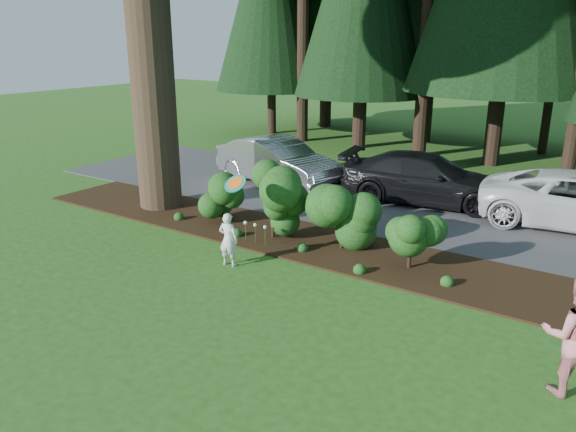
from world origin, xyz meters
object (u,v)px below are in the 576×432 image
object	(u,v)px
child	(228,239)
car_dark_suv	(426,179)
car_silver_wagon	(277,162)
adult	(574,336)
frisbee	(235,184)

from	to	relation	value
child	car_dark_suv	bearing A→B (deg)	-115.62
car_dark_suv	child	world-z (taller)	car_dark_suv
car_dark_suv	car_silver_wagon	bearing A→B (deg)	88.51
car_dark_suv	adult	xyz separation A→B (m)	(5.19, -7.95, 0.14)
car_silver_wagon	child	bearing A→B (deg)	-141.97
car_dark_suv	adult	distance (m)	9.50
adult	frisbee	size ratio (longest dim) A/B	3.59
car_silver_wagon	adult	xyz separation A→B (m)	(10.19, -7.24, 0.10)
car_dark_suv	adult	bearing A→B (deg)	-156.46
adult	frisbee	bearing A→B (deg)	-27.27
adult	frisbee	xyz separation A→B (m)	(-7.10, 1.25, 0.88)
car_silver_wagon	adult	distance (m)	12.50
child	adult	bearing A→B (deg)	161.83
frisbee	car_dark_suv	bearing A→B (deg)	74.14
adult	car_dark_suv	bearing A→B (deg)	-74.10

